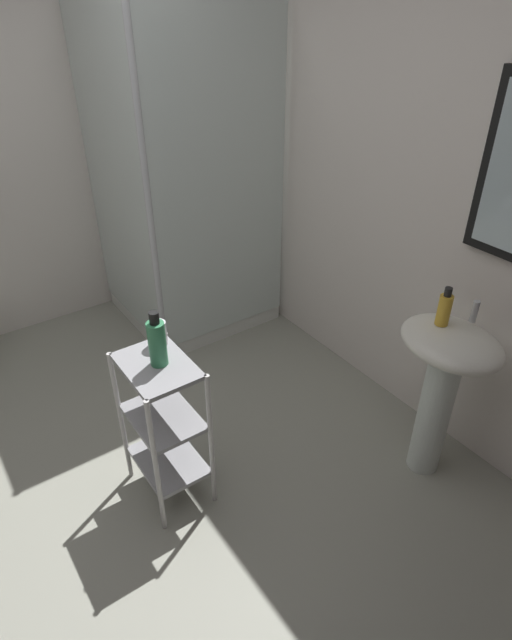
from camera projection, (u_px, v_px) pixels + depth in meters
ground_plane at (84, 527)px, 2.35m from camera, size 4.20×4.20×0.02m
wall_back at (409, 175)px, 2.56m from camera, size 4.20×0.14×2.50m
shower_stall at (183, 261)px, 3.53m from camera, size 0.92×0.92×2.00m
pedestal_sink at (444, 373)px, 2.34m from camera, size 0.46×0.37×0.81m
sink_faucet at (475, 311)px, 2.24m from camera, size 0.03×0.03×0.10m
storage_cart at (164, 420)px, 2.29m from camera, size 0.38×0.28×0.74m
hand_soap_bottle at (444, 309)px, 2.21m from camera, size 0.06×0.06×0.18m
body_wash_bottle_green at (157, 342)px, 2.08m from camera, size 0.07×0.07×0.24m
rinse_cup at (158, 333)px, 2.22m from camera, size 0.07×0.07×0.11m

